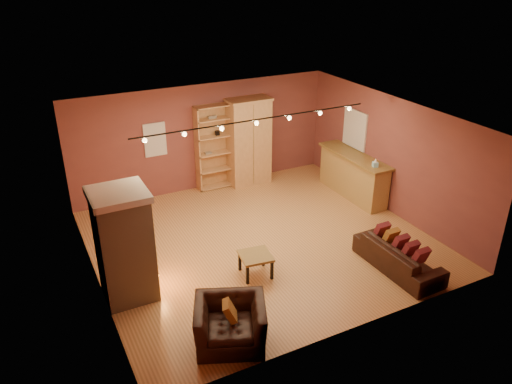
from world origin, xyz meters
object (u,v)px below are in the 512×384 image
fireplace (125,245)px  armoire (249,141)px  bar_counter (353,175)px  armchair (230,317)px  loveseat (399,252)px  coffee_table (256,258)px  bookcase (212,146)px

fireplace → armoire: armoire is taller
bar_counter → armchair: bar_counter is taller
loveseat → coffee_table: size_ratio=2.91×
fireplace → armchair: size_ratio=1.59×
loveseat → coffee_table: (-2.62, 1.12, -0.01)m
armoire → bar_counter: size_ratio=1.01×
bookcase → bar_counter: 3.75m
armoire → armchair: 6.38m
fireplace → armoire: bearing=40.2°
armoire → coffee_table: (-1.85, -4.04, -0.81)m
armchair → coffee_table: size_ratio=1.98×
loveseat → armchair: size_ratio=1.47×
armoire → armchair: (-3.07, -5.55, -0.69)m
loveseat → coffee_table: 2.85m
fireplace → bar_counter: bearing=14.1°
bar_counter → armchair: (-5.11, -3.57, -0.08)m
bookcase → coffee_table: (-0.88, -4.23, -0.77)m
armoire → coffee_table: 4.52m
loveseat → coffee_table: bearing=66.2°
armoire → armchair: bearing=-119.0°
fireplace → coffee_table: 2.50m
bookcase → armoire: size_ratio=0.96×
armchair → bar_counter: bearing=58.1°
bar_counter → fireplace: bearing=-165.9°
fireplace → loveseat: (4.98, -1.62, -0.66)m
bookcase → coffee_table: 4.38m
bar_counter → coffee_table: (-3.88, -2.07, -0.19)m
armoire → coffee_table: size_ratio=3.54×
bar_counter → coffee_table: 4.40m
fireplace → bar_counter: (6.24, 1.57, -0.49)m
bar_counter → coffee_table: bearing=-152.0°
bar_counter → bookcase: bearing=144.3°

